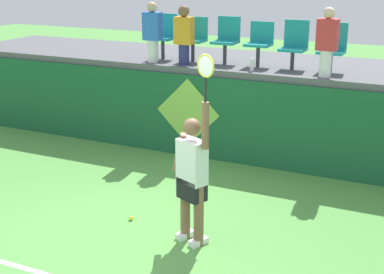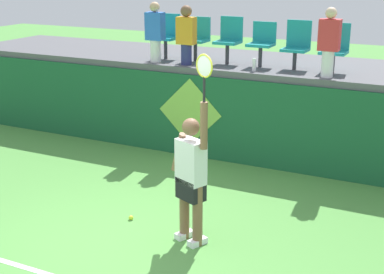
{
  "view_description": "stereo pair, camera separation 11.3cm",
  "coord_description": "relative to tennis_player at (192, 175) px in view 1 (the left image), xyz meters",
  "views": [
    {
      "loc": [
        3.55,
        -5.46,
        3.51
      ],
      "look_at": [
        0.37,
        1.25,
        1.16
      ],
      "focal_mm": 52.15,
      "sensor_mm": 36.0,
      "label": 1
    },
    {
      "loc": [
        3.65,
        -5.41,
        3.51
      ],
      "look_at": [
        0.37,
        1.25,
        1.16
      ],
      "focal_mm": 52.15,
      "sensor_mm": 36.0,
      "label": 2
    }
  ],
  "objects": [
    {
      "name": "stadium_chair_0",
      "position": [
        -2.39,
        3.79,
        1.21
      ],
      "size": [
        0.44,
        0.42,
        0.86
      ],
      "color": "#38383D",
      "rests_on": "spectator_platform"
    },
    {
      "name": "stadium_chair_4",
      "position": [
        0.21,
        3.79,
        1.18
      ],
      "size": [
        0.44,
        0.42,
        0.85
      ],
      "color": "#38383D",
      "rests_on": "spectator_platform"
    },
    {
      "name": "ground_plane",
      "position": [
        -0.75,
        -0.46,
        -0.93
      ],
      "size": [
        40.0,
        40.0,
        0.0
      ],
      "primitive_type": "plane",
      "color": "#519342"
    },
    {
      "name": "stadium_chair_3",
      "position": [
        -0.43,
        3.78,
        1.19
      ],
      "size": [
        0.44,
        0.42,
        0.8
      ],
      "color": "#38383D",
      "rests_on": "spectator_platform"
    },
    {
      "name": "stadium_chair_2",
      "position": [
        -1.08,
        3.79,
        1.21
      ],
      "size": [
        0.44,
        0.42,
        0.86
      ],
      "color": "#38383D",
      "rests_on": "spectator_platform"
    },
    {
      "name": "spectator_0",
      "position": [
        -2.39,
        3.31,
        1.31
      ],
      "size": [
        0.34,
        0.2,
        1.12
      ],
      "color": "white",
      "rests_on": "spectator_platform"
    },
    {
      "name": "spectator_platform",
      "position": [
        -0.75,
        4.29,
        0.67
      ],
      "size": [
        12.82,
        2.47,
        0.12
      ],
      "primitive_type": "cube",
      "color": "#56565B",
      "rests_on": "court_back_wall"
    },
    {
      "name": "spectator_2",
      "position": [
        0.88,
        3.31,
        1.32
      ],
      "size": [
        0.34,
        0.2,
        1.14
      ],
      "color": "white",
      "rests_on": "spectator_platform"
    },
    {
      "name": "stadium_chair_1",
      "position": [
        -1.74,
        3.78,
        1.2
      ],
      "size": [
        0.44,
        0.42,
        0.83
      ],
      "color": "#38383D",
      "rests_on": "spectator_platform"
    },
    {
      "name": "tennis_ball",
      "position": [
        -1.05,
        0.19,
        -0.9
      ],
      "size": [
        0.07,
        0.07,
        0.07
      ],
      "primitive_type": "sphere",
      "color": "#D1E533",
      "rests_on": "ground_plane"
    },
    {
      "name": "wall_signage_mount",
      "position": [
        -1.51,
        3.0,
        -0.93
      ],
      "size": [
        1.27,
        0.01,
        1.48
      ],
      "color": "#195633",
      "rests_on": "ground_plane"
    },
    {
      "name": "water_bottle",
      "position": [
        -0.39,
        3.27,
        0.84
      ],
      "size": [
        0.07,
        0.07,
        0.23
      ],
      "primitive_type": "cylinder",
      "color": "white",
      "rests_on": "spectator_platform"
    },
    {
      "name": "tennis_player",
      "position": [
        0.0,
        0.0,
        0.0
      ],
      "size": [
        0.71,
        0.39,
        2.49
      ],
      "color": "white",
      "rests_on": "ground_plane"
    },
    {
      "name": "stadium_chair_5",
      "position": [
        0.88,
        3.79,
        1.17
      ],
      "size": [
        0.44,
        0.42,
        0.84
      ],
      "color": "#38383D",
      "rests_on": "spectator_platform"
    },
    {
      "name": "spectator_1",
      "position": [
        -1.74,
        3.32,
        1.3
      ],
      "size": [
        0.34,
        0.21,
        1.08
      ],
      "color": "navy",
      "rests_on": "spectator_platform"
    },
    {
      "name": "court_back_wall",
      "position": [
        -0.75,
        3.1,
        -0.16
      ],
      "size": [
        12.82,
        0.2,
        1.54
      ],
      "primitive_type": "cube",
      "color": "#195633",
      "rests_on": "ground_plane"
    }
  ]
}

